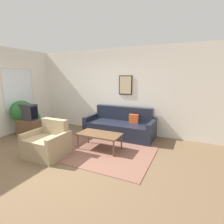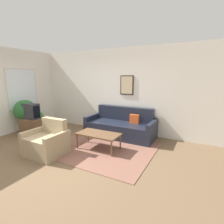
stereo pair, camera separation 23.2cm
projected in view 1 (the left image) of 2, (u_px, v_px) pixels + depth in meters
The scene contains 11 objects.
ground_plane at pixel (57, 159), 3.91m from camera, with size 16.00×16.00×0.00m, color brown.
area_rug at pixel (102, 149), 4.45m from camera, with size 2.61×2.09×0.01m.
wall_back at pixel (108, 91), 5.87m from camera, with size 8.00×0.09×2.70m.
wall_left_window at pixel (2, 92), 5.30m from camera, with size 0.08×8.00×2.70m.
couch at pixel (120, 126), 5.39m from camera, with size 2.10×0.90×0.88m.
coffee_table at pixel (100, 135), 4.37m from camera, with size 1.07×0.55×0.42m.
tv_stand at pixel (30, 128), 5.38m from camera, with size 0.75×0.40×0.52m.
tv at pixel (28, 112), 5.28m from camera, with size 0.53×0.28×0.48m.
armchair at pixel (48, 144), 4.05m from camera, with size 0.87×0.76×0.82m.
potted_plant_tall at pixel (22, 113), 5.52m from camera, with size 0.68×0.68×1.08m.
potted_plant_by_window at pixel (35, 119), 6.05m from camera, with size 0.37×0.37×0.62m.
Camera 1 is at (2.65, -2.76, 1.82)m, focal length 28.00 mm.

